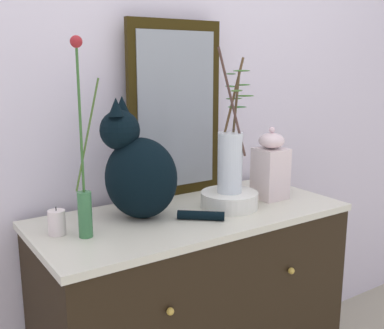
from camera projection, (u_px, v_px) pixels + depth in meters
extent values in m
cube|color=silver|center=(147.00, 93.00, 1.90)|extent=(4.40, 0.08, 2.60)
cube|color=black|center=(192.00, 324.00, 1.82)|extent=(1.13, 0.50, 0.86)
cube|color=beige|center=(192.00, 216.00, 1.72)|extent=(1.15, 0.51, 0.02)
sphere|color=#B79338|center=(170.00, 311.00, 1.41)|extent=(0.02, 0.02, 0.02)
sphere|color=#B79338|center=(291.00, 271.00, 1.68)|extent=(0.02, 0.02, 0.02)
cube|color=black|center=(175.00, 110.00, 1.88)|extent=(0.42, 0.03, 0.70)
cube|color=gray|center=(177.00, 110.00, 1.86)|extent=(0.35, 0.01, 0.62)
ellipsoid|color=black|center=(141.00, 178.00, 1.63)|extent=(0.32, 0.31, 0.29)
sphere|color=black|center=(120.00, 130.00, 1.60)|extent=(0.14, 0.14, 0.14)
cone|color=black|center=(116.00, 107.00, 1.55)|extent=(0.05, 0.05, 0.06)
cone|color=black|center=(122.00, 105.00, 1.62)|extent=(0.05, 0.05, 0.06)
cylinder|color=black|center=(201.00, 215.00, 1.63)|extent=(0.15, 0.13, 0.03)
cylinder|color=#377241|center=(85.00, 214.00, 1.46)|extent=(0.04, 0.04, 0.15)
cylinder|color=#36642B|center=(80.00, 122.00, 1.40)|extent=(0.01, 0.01, 0.43)
sphere|color=maroon|center=(76.00, 42.00, 1.35)|extent=(0.04, 0.04, 0.04)
cylinder|color=#3F5F23|center=(87.00, 135.00, 1.42)|extent=(0.09, 0.01, 0.34)
cylinder|color=white|center=(229.00, 200.00, 1.77)|extent=(0.22, 0.22, 0.06)
cylinder|color=silver|center=(230.00, 163.00, 1.74)|extent=(0.09, 0.09, 0.23)
cylinder|color=#473721|center=(235.00, 114.00, 1.71)|extent=(0.01, 0.05, 0.32)
ellipsoid|color=#2D692C|center=(237.00, 107.00, 1.72)|extent=(0.08, 0.07, 0.01)
ellipsoid|color=#396C22|center=(245.00, 96.00, 1.72)|extent=(0.08, 0.06, 0.01)
ellipsoid|color=#306023|center=(243.00, 85.00, 1.72)|extent=(0.07, 0.04, 0.01)
cylinder|color=brown|center=(231.00, 107.00, 1.71)|extent=(0.07, 0.06, 0.36)
ellipsoid|color=#335D23|center=(234.00, 99.00, 1.75)|extent=(0.07, 0.04, 0.01)
ellipsoid|color=#2E5F26|center=(230.00, 86.00, 1.74)|extent=(0.06, 0.08, 0.01)
ellipsoid|color=#375C30|center=(231.00, 74.00, 1.73)|extent=(0.07, 0.08, 0.01)
cylinder|color=#4B342C|center=(232.00, 103.00, 1.67)|extent=(0.10, 0.06, 0.39)
ellipsoid|color=#3D6223|center=(237.00, 91.00, 1.60)|extent=(0.08, 0.07, 0.01)
ellipsoid|color=#315F22|center=(242.00, 71.00, 1.57)|extent=(0.07, 0.04, 0.01)
cube|color=silver|center=(270.00, 173.00, 1.88)|extent=(0.11, 0.11, 0.20)
ellipsoid|color=silver|center=(272.00, 141.00, 1.85)|extent=(0.10, 0.10, 0.06)
sphere|color=silver|center=(272.00, 130.00, 1.84)|extent=(0.02, 0.02, 0.02)
cylinder|color=silver|center=(57.00, 223.00, 1.49)|extent=(0.06, 0.06, 0.08)
cylinder|color=black|center=(56.00, 209.00, 1.48)|extent=(0.00, 0.00, 0.01)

